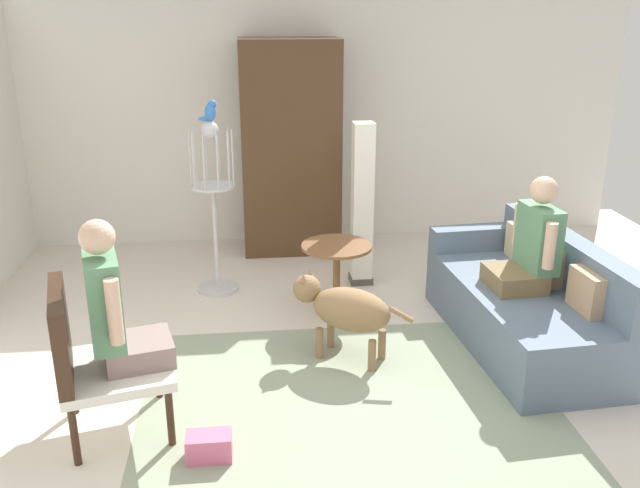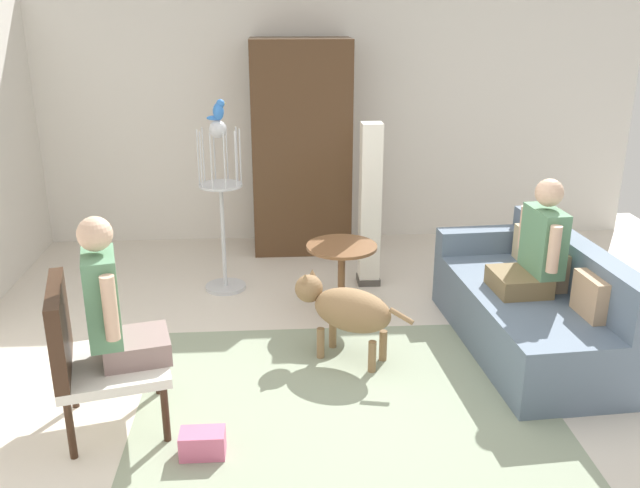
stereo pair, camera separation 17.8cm
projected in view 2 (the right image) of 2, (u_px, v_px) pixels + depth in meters
name	position (u px, v px, depth m)	size (l,w,h in m)	color
ground_plane	(363.00, 386.00, 4.57)	(7.49, 7.49, 0.00)	beige
back_wall	(327.00, 117.00, 7.13)	(6.51, 0.12, 2.58)	silver
area_rug	(347.00, 409.00, 4.30)	(2.64, 2.28, 0.01)	gray
couch	(532.00, 307.00, 5.02)	(0.97, 1.90, 0.82)	slate
armchair	(88.00, 349.00, 3.96)	(0.75, 0.77, 0.93)	#382316
person_on_couch	(536.00, 248.00, 4.83)	(0.46, 0.55, 0.82)	brown
person_on_armchair	(112.00, 305.00, 3.92)	(0.51, 0.50, 0.89)	gray
round_end_table	(341.00, 267.00, 5.50)	(0.57, 0.57, 0.60)	brown
dog	(347.00, 309.00, 4.81)	(0.79, 0.58, 0.61)	olive
bird_cage_stand	(222.00, 209.00, 5.89)	(0.37, 0.37, 1.51)	silver
parrot	(218.00, 110.00, 5.61)	(0.17, 0.10, 0.17)	blue
column_lamp	(370.00, 207.00, 6.02)	(0.20, 0.20, 1.47)	#4C4742
armoire_cabinet	(301.00, 148.00, 6.81)	(0.97, 0.56, 2.11)	#4C331E
handbag	(203.00, 444.00, 3.85)	(0.25, 0.15, 0.15)	#D8668C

